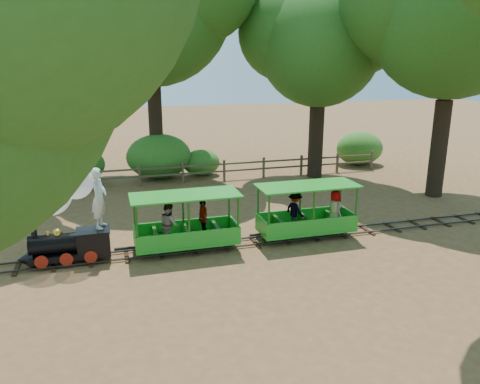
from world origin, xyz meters
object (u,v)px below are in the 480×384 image
object	(u,v)px
locomotive	(61,208)
carriage_front	(185,227)
fence	(204,170)
carriage_rear	(309,215)

from	to	relation	value
locomotive	carriage_front	bearing A→B (deg)	-1.92
fence	carriage_front	bearing A→B (deg)	-105.55
carriage_front	fence	bearing A→B (deg)	74.45
carriage_rear	fence	bearing A→B (deg)	102.72
locomotive	carriage_rear	distance (m)	7.53
locomotive	fence	size ratio (longest dim) A/B	0.16
locomotive	carriage_front	world-z (taller)	locomotive
carriage_front	carriage_rear	bearing A→B (deg)	0.14
locomotive	carriage_rear	xyz separation A→B (m)	(7.48, -0.11, -0.88)
carriage_rear	carriage_front	bearing A→B (deg)	-179.86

